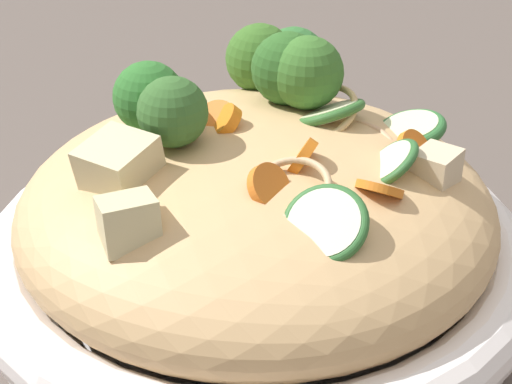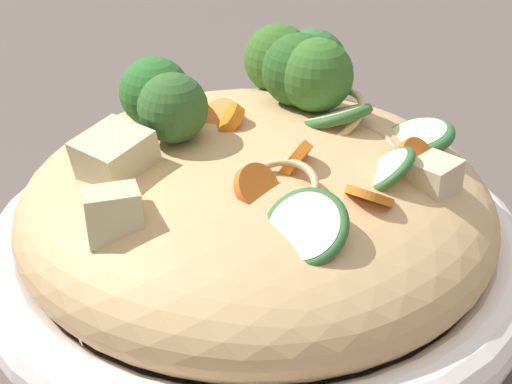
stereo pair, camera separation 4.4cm
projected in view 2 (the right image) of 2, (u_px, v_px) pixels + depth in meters
ground_plane at (256, 296)px, 0.48m from camera, size 3.00×3.00×0.00m
serving_bowl at (256, 259)px, 0.47m from camera, size 0.33×0.33×0.06m
noodle_heap at (256, 205)px, 0.45m from camera, size 0.28×0.28×0.10m
broccoli_florets at (270, 75)px, 0.48m from camera, size 0.15×0.16×0.07m
carrot_coins at (295, 155)px, 0.41m from camera, size 0.12×0.13×0.03m
zucchini_slices at (364, 156)px, 0.42m from camera, size 0.16×0.14×0.03m
chicken_chunks at (172, 176)px, 0.40m from camera, size 0.08×0.21×0.04m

